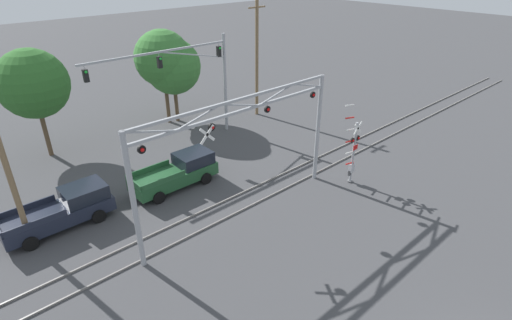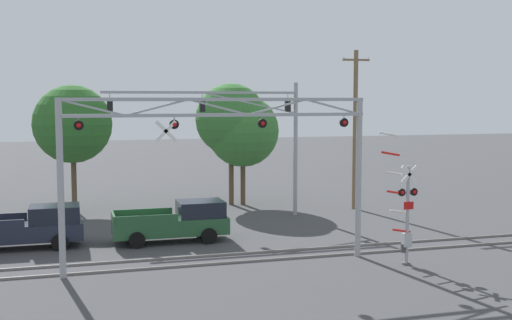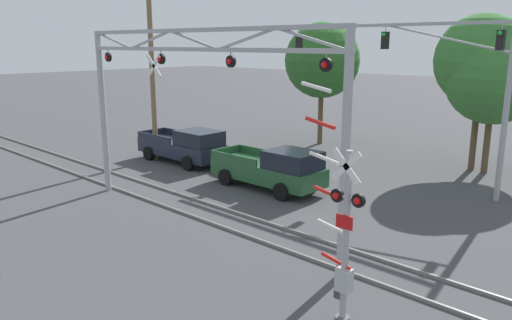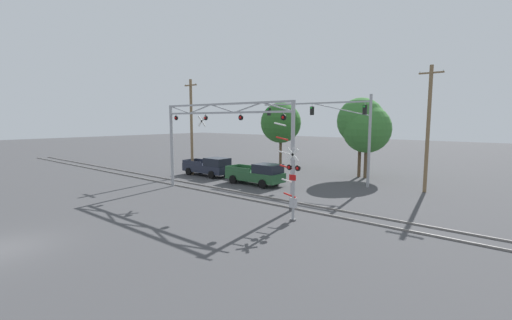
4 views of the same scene
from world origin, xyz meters
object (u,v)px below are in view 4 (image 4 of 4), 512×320
utility_pole_left (191,126)px  pickup_truck_lead (257,174)px  crossing_gantry (222,133)px  background_tree_beyond_span (367,129)px  background_tree_far_left_verge (361,121)px  pickup_truck_following (209,167)px  utility_pole_right (428,128)px  background_tree_far_right_verge (281,123)px  traffic_signal_span (340,123)px  crossing_signal_mast (292,185)px

utility_pole_left → pickup_truck_lead: bearing=0.1°
crossing_gantry → utility_pole_left: bearing=152.2°
background_tree_beyond_span → crossing_gantry: bearing=-108.5°
background_tree_beyond_span → background_tree_far_left_verge: (-0.74, 0.22, 0.76)m
utility_pole_left → background_tree_far_left_verge: 17.22m
pickup_truck_following → background_tree_far_left_verge: size_ratio=0.71×
utility_pole_right → background_tree_far_right_verge: 17.46m
utility_pole_left → utility_pole_right: 22.03m
traffic_signal_span → utility_pole_left: size_ratio=1.15×
crossing_gantry → background_tree_far_right_verge: (-5.68, 15.29, 0.63)m
utility_pole_left → background_tree_beyond_span: 17.69m
crossing_signal_mast → pickup_truck_lead: crossing_signal_mast is taller
utility_pole_right → traffic_signal_span: bearing=-172.3°
pickup_truck_lead → background_tree_far_right_verge: size_ratio=0.71×
pickup_truck_following → utility_pole_right: (19.14, 5.63, 4.16)m
traffic_signal_span → background_tree_far_left_verge: 4.67m
utility_pole_right → crossing_signal_mast: bearing=-106.1°
utility_pole_left → traffic_signal_span: bearing=20.4°
crossing_gantry → background_tree_far_right_verge: background_tree_far_right_verge is taller
utility_pole_left → background_tree_far_right_verge: 10.93m
pickup_truck_following → utility_pole_left: bearing=-164.4°
utility_pole_left → utility_pole_right: bearing=16.3°
crossing_gantry → traffic_signal_span: bearing=67.5°
crossing_signal_mast → background_tree_beyond_span: background_tree_beyond_span is taller
background_tree_far_left_verge → background_tree_far_right_verge: bearing=178.9°
pickup_truck_lead → background_tree_far_right_verge: (-4.76, 10.10, 4.43)m
traffic_signal_span → pickup_truck_lead: traffic_signal_span is taller
crossing_gantry → crossing_signal_mast: bearing=-14.3°
background_tree_beyond_span → utility_pole_left: bearing=-146.8°
pickup_truck_following → background_tree_far_left_verge: 15.96m
utility_pole_left → utility_pole_right: size_ratio=0.99×
pickup_truck_lead → pickup_truck_following: same height
crossing_gantry → traffic_signal_span: (4.32, 10.43, 0.70)m
crossing_gantry → utility_pole_right: size_ratio=1.28×
background_tree_beyond_span → crossing_signal_mast: bearing=-81.5°
utility_pole_left → background_tree_beyond_span: bearing=33.2°
crossing_gantry → pickup_truck_following: 10.40m
pickup_truck_lead → utility_pole_left: (-8.89, -0.01, 4.12)m
crossing_signal_mast → background_tree_far_right_verge: background_tree_far_right_verge is taller
background_tree_far_right_verge → pickup_truck_following: bearing=-102.6°
utility_pole_right → background_tree_beyond_span: bearing=151.0°
traffic_signal_span → utility_pole_left: utility_pole_left is taller
traffic_signal_span → background_tree_far_right_verge: traffic_signal_span is taller
pickup_truck_lead → utility_pole_right: bearing=26.8°
crossing_signal_mast → utility_pole_right: (3.84, 13.28, 3.03)m
utility_pole_right → background_tree_far_left_verge: (-7.08, 3.73, 0.49)m
traffic_signal_span → background_tree_far_right_verge: (-10.00, 4.87, -0.07)m
utility_pole_left → background_tree_far_left_verge: size_ratio=1.24×
background_tree_far_right_verge → pickup_truck_lead: bearing=-64.8°
utility_pole_right → background_tree_far_right_verge: size_ratio=1.28×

